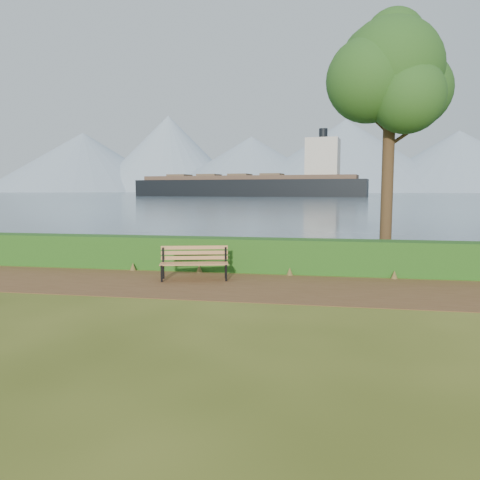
# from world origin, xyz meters

# --- Properties ---
(ground) EXTENTS (140.00, 140.00, 0.00)m
(ground) POSITION_xyz_m (0.00, 0.00, 0.00)
(ground) COLOR #454F16
(ground) RESTS_ON ground
(path) EXTENTS (40.00, 3.40, 0.01)m
(path) POSITION_xyz_m (0.00, 0.30, 0.01)
(path) COLOR brown
(path) RESTS_ON ground
(hedge) EXTENTS (32.00, 0.85, 1.00)m
(hedge) POSITION_xyz_m (0.00, 2.60, 0.50)
(hedge) COLOR #134413
(hedge) RESTS_ON ground
(water) EXTENTS (700.00, 510.00, 0.00)m
(water) POSITION_xyz_m (0.00, 260.00, 0.01)
(water) COLOR #415669
(water) RESTS_ON ground
(mountains) EXTENTS (585.00, 190.00, 70.00)m
(mountains) POSITION_xyz_m (-9.17, 406.05, 27.70)
(mountains) COLOR #8298AD
(mountains) RESTS_ON ground
(bench) EXTENTS (1.92, 0.96, 0.93)m
(bench) POSITION_xyz_m (-0.94, 0.97, 0.53)
(bench) COLOR black
(bench) RESTS_ON ground
(tree) EXTENTS (4.02, 3.41, 8.14)m
(tree) POSITION_xyz_m (4.54, 4.50, 6.05)
(tree) COLOR #382716
(tree) RESTS_ON ground
(cargo_ship) EXTENTS (80.39, 23.09, 24.11)m
(cargo_ship) POSITION_xyz_m (-20.39, 146.89, 3.59)
(cargo_ship) COLOR black
(cargo_ship) RESTS_ON ground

